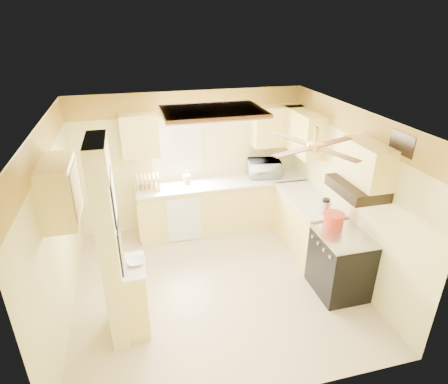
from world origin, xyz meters
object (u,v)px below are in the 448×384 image
object	(u,v)px
microwave	(264,168)
dutch_oven	(334,220)
bowl	(136,262)
kettle	(326,207)
stove	(340,263)

from	to	relation	value
microwave	dutch_oven	bearing A→B (deg)	108.75
microwave	dutch_oven	distance (m)	1.95
bowl	microwave	bearing A→B (deg)	42.18
kettle	microwave	bearing A→B (deg)	103.94
stove	bowl	bearing A→B (deg)	179.54
stove	kettle	bearing A→B (deg)	87.68
bowl	dutch_oven	world-z (taller)	dutch_oven
microwave	kettle	distance (m)	1.63
bowl	dutch_oven	distance (m)	2.74
stove	dutch_oven	world-z (taller)	dutch_oven
stove	dutch_oven	xyz separation A→B (m)	(-0.03, 0.27, 0.56)
bowl	kettle	world-z (taller)	kettle
stove	bowl	xyz separation A→B (m)	(-2.75, 0.02, 0.51)
kettle	dutch_oven	bearing A→B (deg)	-98.81
microwave	kettle	xyz separation A→B (m)	(0.39, -1.58, -0.05)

